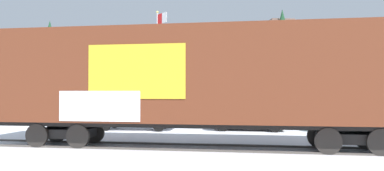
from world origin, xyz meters
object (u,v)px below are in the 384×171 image
freight_car (199,77)px  parked_car_white (135,115)px  flagpole (159,53)px  parked_car_black (248,116)px  parked_car_green (348,116)px

freight_car → parked_car_white: freight_car is taller
freight_car → flagpole: (-3.48, 10.99, 2.22)m
parked_car_black → parked_car_green: parked_car_green is taller
parked_car_white → parked_car_black: (6.49, 0.20, -0.04)m
parked_car_white → parked_car_green: bearing=0.0°
flagpole → parked_car_black: flagpole is taller
parked_car_white → parked_car_green: (11.99, 0.01, -0.03)m
parked_car_white → parked_car_green: parked_car_green is taller
flagpole → parked_car_black: bearing=-35.8°
flagpole → parked_car_black: size_ratio=1.84×
freight_car → parked_car_green: (7.93, 6.53, -1.89)m
parked_car_black → parked_car_green: 5.50m
flagpole → parked_car_white: bearing=-97.4°
parked_car_white → parked_car_black: parked_car_white is taller
parked_car_green → freight_car: bearing=-140.5°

